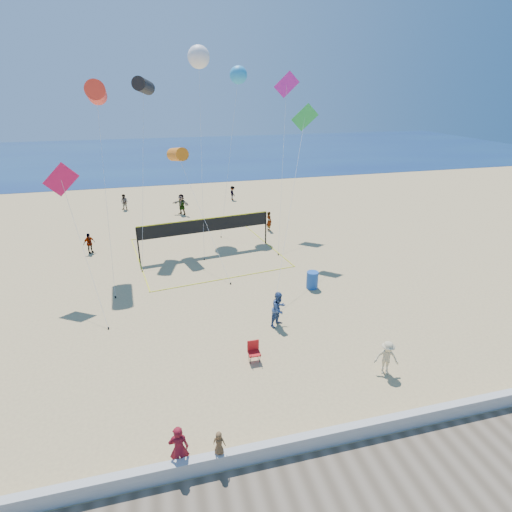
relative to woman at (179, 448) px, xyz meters
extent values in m
plane|color=tan|center=(2.70, 2.70, -0.83)|extent=(120.00, 120.00, 0.00)
cube|color=navy|center=(2.70, 64.70, -0.82)|extent=(140.00, 50.00, 0.03)
cube|color=silver|center=(2.70, -0.30, -0.53)|extent=(32.00, 0.30, 0.60)
imported|color=maroon|center=(0.00, 0.00, 0.00)|extent=(0.64, 0.45, 1.67)
imported|color=brown|center=(1.19, -0.26, 0.17)|extent=(0.46, 0.39, 0.80)
imported|color=#324C7D|center=(5.35, 6.99, 0.07)|extent=(1.11, 1.06, 1.81)
imported|color=#CAB787|center=(8.53, 2.45, -0.09)|extent=(1.10, 0.88, 1.49)
imported|color=gray|center=(-4.82, 19.27, -0.10)|extent=(0.90, 0.80, 1.47)
imported|color=gray|center=(2.30, 27.15, 0.12)|extent=(1.69, 1.59, 1.90)
imported|color=gray|center=(8.86, 20.78, -0.04)|extent=(0.53, 0.66, 1.59)
imported|color=gray|center=(-2.89, 29.99, -0.07)|extent=(0.91, 0.83, 1.52)
imported|color=gray|center=(7.87, 31.07, -0.11)|extent=(0.67, 1.00, 1.45)
cube|color=red|center=(3.48, 4.50, -0.42)|extent=(0.51, 0.46, 0.06)
cube|color=red|center=(3.48, 4.70, -0.14)|extent=(0.51, 0.05, 0.51)
cylinder|color=black|center=(3.28, 4.32, -0.60)|extent=(0.02, 0.26, 0.66)
cylinder|color=black|center=(3.28, 4.69, -0.60)|extent=(0.02, 0.26, 0.66)
cylinder|color=black|center=(3.69, 4.32, -0.60)|extent=(0.02, 0.26, 0.66)
cylinder|color=black|center=(3.69, 4.68, -0.60)|extent=(0.02, 0.26, 0.66)
cylinder|color=#18489D|center=(8.45, 10.31, -0.33)|extent=(0.81, 0.81, 1.02)
cylinder|color=black|center=(-1.39, 16.69, 0.40)|extent=(0.10, 0.10, 2.47)
cylinder|color=black|center=(7.78, 17.98, 0.40)|extent=(0.10, 0.10, 2.47)
cube|color=black|center=(3.19, 17.33, 1.17)|extent=(9.17, 1.31, 0.93)
cube|color=yellow|center=(3.19, 17.33, 1.67)|extent=(9.17, 1.32, 0.06)
cube|color=yellow|center=(3.84, 12.75, -0.82)|extent=(9.37, 1.37, 0.02)
cube|color=yellow|center=(2.55, 21.92, -0.82)|extent=(9.37, 1.37, 0.02)
cylinder|color=#FF3320|center=(-2.70, 17.40, 9.77)|extent=(1.29, 2.76, 1.47)
cylinder|color=silver|center=(-2.69, 14.64, 4.49)|extent=(0.03, 5.52, 10.56)
cylinder|color=black|center=(-2.68, 11.89, -0.78)|extent=(0.08, 0.08, 0.10)
cylinder|color=black|center=(-0.02, 20.93, 10.15)|extent=(1.55, 2.40, 1.22)
cylinder|color=silver|center=(-0.63, 18.01, 4.68)|extent=(1.24, 5.86, 10.94)
cylinder|color=black|center=(-1.24, 15.09, -0.78)|extent=(0.08, 0.08, 0.10)
cylinder|color=orange|center=(1.77, 18.90, 5.86)|extent=(1.42, 2.27, 1.15)
cylinder|color=silver|center=(2.84, 15.42, 2.54)|extent=(2.15, 6.97, 6.66)
cylinder|color=black|center=(3.90, 11.94, -0.78)|extent=(0.08, 0.08, 0.10)
cube|color=#C50F49|center=(-4.67, 13.56, 5.60)|extent=(1.89, 0.30, 1.86)
cylinder|color=silver|center=(-3.73, 11.13, 2.41)|extent=(1.88, 4.88, 6.39)
cylinder|color=black|center=(-2.80, 8.69, -0.78)|extent=(0.08, 0.08, 0.10)
cube|color=green|center=(9.87, 16.38, 8.28)|extent=(1.72, 0.47, 1.75)
cylinder|color=silver|center=(7.60, 12.10, 3.75)|extent=(4.57, 8.58, 9.07)
cylinder|color=black|center=(5.32, 7.81, -0.78)|extent=(0.08, 0.08, 0.10)
cube|color=#B81B9C|center=(10.62, 22.49, 10.26)|extent=(1.96, 0.40, 1.96)
cylinder|color=silver|center=(9.32, 19.02, 4.74)|extent=(2.62, 6.97, 11.05)
cylinder|color=black|center=(8.02, 15.54, -0.78)|extent=(0.08, 0.08, 0.10)
sphere|color=white|center=(4.16, 23.88, 12.14)|extent=(1.81, 1.81, 1.64)
cylinder|color=silver|center=(3.51, 19.94, 5.68)|extent=(1.31, 7.89, 12.93)
cylinder|color=black|center=(2.86, 16.00, -0.78)|extent=(0.08, 0.08, 0.10)
sphere|color=#2692D8|center=(6.99, 23.18, 10.92)|extent=(1.74, 1.74, 1.32)
cylinder|color=silver|center=(5.86, 21.63, 5.07)|extent=(2.28, 3.11, 11.71)
cylinder|color=black|center=(4.73, 20.09, -0.78)|extent=(0.08, 0.08, 0.10)
camera|label=1|loc=(0.06, -9.12, 10.05)|focal=28.00mm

